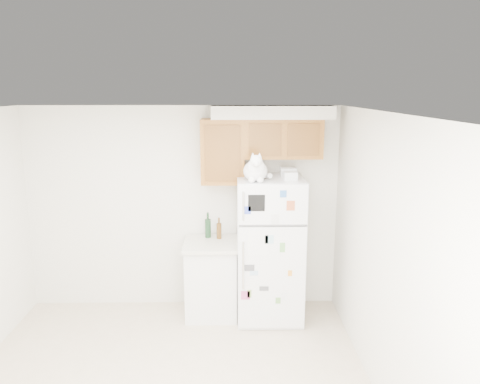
{
  "coord_description": "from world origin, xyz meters",
  "views": [
    {
      "loc": [
        0.6,
        -3.59,
        2.68
      ],
      "look_at": [
        0.7,
        1.55,
        1.55
      ],
      "focal_mm": 35.0,
      "sensor_mm": 36.0,
      "label": 1
    }
  ],
  "objects_px": {
    "storage_box_back": "(288,172)",
    "bottle_amber": "(219,228)",
    "base_counter": "(212,278)",
    "bottle_green": "(208,225)",
    "refrigerator": "(270,249)",
    "storage_box_front": "(290,176)",
    "cat": "(256,170)"
  },
  "relations": [
    {
      "from": "base_counter",
      "to": "bottle_amber",
      "type": "height_order",
      "value": "bottle_amber"
    },
    {
      "from": "refrigerator",
      "to": "bottle_green",
      "type": "relative_size",
      "value": 5.47
    },
    {
      "from": "storage_box_back",
      "to": "bottle_amber",
      "type": "relative_size",
      "value": 0.69
    },
    {
      "from": "storage_box_front",
      "to": "bottle_amber",
      "type": "relative_size",
      "value": 0.58
    },
    {
      "from": "refrigerator",
      "to": "bottle_green",
      "type": "bearing_deg",
      "value": 161.45
    },
    {
      "from": "cat",
      "to": "storage_box_back",
      "type": "distance_m",
      "value": 0.49
    },
    {
      "from": "storage_box_front",
      "to": "bottle_amber",
      "type": "distance_m",
      "value": 1.11
    },
    {
      "from": "base_counter",
      "to": "storage_box_front",
      "type": "distance_m",
      "value": 1.57
    },
    {
      "from": "base_counter",
      "to": "bottle_green",
      "type": "bearing_deg",
      "value": 104.17
    },
    {
      "from": "base_counter",
      "to": "storage_box_front",
      "type": "relative_size",
      "value": 6.13
    },
    {
      "from": "base_counter",
      "to": "bottle_green",
      "type": "height_order",
      "value": "bottle_green"
    },
    {
      "from": "base_counter",
      "to": "cat",
      "type": "distance_m",
      "value": 1.48
    },
    {
      "from": "storage_box_front",
      "to": "cat",
      "type": "bearing_deg",
      "value": 178.63
    },
    {
      "from": "storage_box_back",
      "to": "bottle_amber",
      "type": "distance_m",
      "value": 1.07
    },
    {
      "from": "storage_box_back",
      "to": "bottle_green",
      "type": "relative_size",
      "value": 0.58
    },
    {
      "from": "base_counter",
      "to": "bottle_amber",
      "type": "bearing_deg",
      "value": 53.48
    },
    {
      "from": "bottle_green",
      "to": "bottle_amber",
      "type": "height_order",
      "value": "bottle_green"
    },
    {
      "from": "storage_box_back",
      "to": "bottle_amber",
      "type": "xyz_separation_m",
      "value": [
        -0.81,
        0.1,
        -0.7
      ]
    },
    {
      "from": "cat",
      "to": "bottle_amber",
      "type": "relative_size",
      "value": 1.83
    },
    {
      "from": "refrigerator",
      "to": "bottle_amber",
      "type": "height_order",
      "value": "refrigerator"
    },
    {
      "from": "base_counter",
      "to": "storage_box_front",
      "type": "bearing_deg",
      "value": -12.61
    },
    {
      "from": "refrigerator",
      "to": "storage_box_back",
      "type": "bearing_deg",
      "value": 25.67
    },
    {
      "from": "storage_box_back",
      "to": "storage_box_front",
      "type": "height_order",
      "value": "storage_box_back"
    },
    {
      "from": "cat",
      "to": "base_counter",
      "type": "bearing_deg",
      "value": 153.21
    },
    {
      "from": "base_counter",
      "to": "cat",
      "type": "bearing_deg",
      "value": -26.79
    },
    {
      "from": "refrigerator",
      "to": "base_counter",
      "type": "xyz_separation_m",
      "value": [
        -0.69,
        0.07,
        -0.39
      ]
    },
    {
      "from": "refrigerator",
      "to": "storage_box_front",
      "type": "bearing_deg",
      "value": -31.88
    },
    {
      "from": "base_counter",
      "to": "bottle_amber",
      "type": "relative_size",
      "value": 3.55
    },
    {
      "from": "base_counter",
      "to": "bottle_green",
      "type": "xyz_separation_m",
      "value": [
        -0.04,
        0.17,
        0.61
      ]
    },
    {
      "from": "base_counter",
      "to": "bottle_green",
      "type": "distance_m",
      "value": 0.64
    },
    {
      "from": "base_counter",
      "to": "bottle_amber",
      "type": "xyz_separation_m",
      "value": [
        0.09,
        0.12,
        0.59
      ]
    },
    {
      "from": "base_counter",
      "to": "storage_box_back",
      "type": "bearing_deg",
      "value": 1.73
    }
  ]
}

